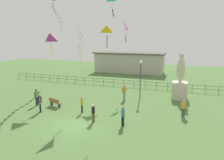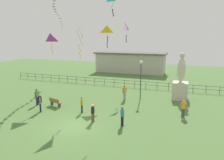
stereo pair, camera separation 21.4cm
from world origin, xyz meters
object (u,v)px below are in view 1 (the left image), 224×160
person_6 (36,96)px  kite_4 (77,31)px  statue_monument (180,85)px  kite_0 (123,27)px  person_2 (82,104)px  person_1 (123,115)px  lamppost (141,71)px  person_4 (124,92)px  person_0 (93,112)px  person_3 (40,102)px  kite_2 (50,39)px  park_bench (55,102)px  person_5 (183,107)px  kite_1 (107,30)px

person_6 → kite_4: size_ratio=0.51×
statue_monument → kite_0: kite_0 is taller
kite_0 → person_2: bearing=-99.5°
person_1 → person_6: person_6 is taller
lamppost → statue_monument: bearing=20.0°
person_1 → person_4: (-1.73, 6.65, 0.06)m
person_0 → kite_4: (-2.54, 2.41, 6.49)m
lamppost → person_3: bearing=-138.4°
person_0 → kite_2: bearing=150.1°
person_2 → kite_2: (-4.40, 1.97, 5.80)m
statue_monument → park_bench: (-11.74, -6.79, -1.19)m
kite_4 → person_5: bearing=6.7°
person_5 → person_1: bearing=-141.8°
person_3 → person_5: bearing=13.3°
park_bench → person_0: bearing=-24.4°
kite_4 → person_0: bearing=-43.5°
statue_monument → person_3: (-12.12, -8.59, -0.66)m
person_4 → person_5: (6.21, -3.12, -0.09)m
person_3 → person_4: 8.83m
person_2 → kite_1: size_ratio=0.62×
person_0 → person_4: 6.70m
person_2 → kite_1: (0.15, 6.27, 6.70)m
person_1 → kite_0: size_ratio=0.64×
lamppost → person_4: (-1.55, -0.98, -2.20)m
person_0 → person_3: bearing=174.2°
kite_1 → kite_2: kite_1 is taller
kite_0 → kite_1: size_ratio=1.03×
person_6 → statue_monument: bearing=27.2°
person_3 → lamppost: bearing=41.6°
park_bench → kite_4: kite_4 is taller
person_2 → kite_4: kite_4 is taller
park_bench → person_2: 3.51m
person_1 → person_2: bearing=159.8°
kite_1 → kite_4: bearing=-99.0°
kite_0 → person_4: bearing=-70.8°
statue_monument → kite_2: bearing=-156.4°
person_1 → kite_4: (-5.07, 2.40, 6.45)m
person_6 → kite_4: (4.64, 0.31, 6.40)m
person_2 → lamppost: bearing=55.3°
person_1 → kite_0: (-2.94, 10.09, 7.12)m
lamppost → person_6: 11.24m
person_3 → person_2: bearing=15.5°
kite_1 → person_5: bearing=-26.6°
person_6 → person_2: bearing=-5.3°
person_3 → kite_4: kite_4 is taller
person_0 → kite_4: 7.37m
park_bench → kite_2: kite_2 is taller
statue_monument → kite_1: bearing=-171.2°
person_2 → person_5: size_ratio=0.96×
lamppost → person_2: (-4.18, -6.03, -2.32)m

